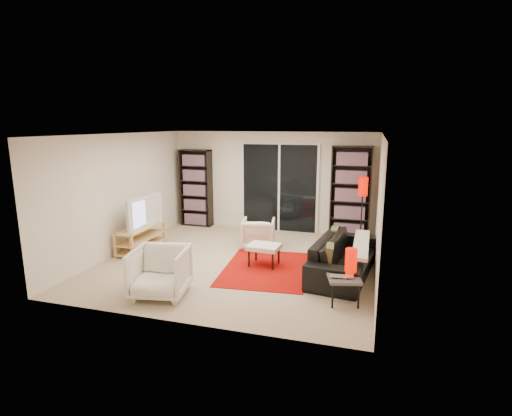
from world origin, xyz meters
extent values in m
plane|color=tan|center=(0.00, 0.00, 0.00)|extent=(5.00, 5.00, 0.00)
cube|color=silver|center=(0.00, 2.50, 1.20)|extent=(5.00, 0.02, 2.40)
cube|color=silver|center=(0.00, -2.50, 1.20)|extent=(5.00, 0.02, 2.40)
cube|color=silver|center=(-2.50, 0.00, 1.20)|extent=(0.02, 5.00, 2.40)
cube|color=silver|center=(2.50, 0.00, 1.20)|extent=(0.02, 5.00, 2.40)
cube|color=white|center=(0.00, 0.00, 2.40)|extent=(5.00, 5.00, 0.02)
cube|color=white|center=(0.20, 2.47, 1.05)|extent=(1.92, 0.06, 2.16)
cube|color=black|center=(0.20, 2.44, 1.05)|extent=(1.80, 0.02, 2.10)
cube|color=white|center=(0.20, 2.42, 1.05)|extent=(0.05, 0.02, 2.10)
cube|color=black|center=(-1.95, 2.34, 0.97)|extent=(0.80, 0.30, 1.95)
cube|color=brown|center=(-1.95, 2.32, 0.97)|extent=(0.70, 0.22, 1.85)
cube|color=black|center=(1.90, 2.34, 1.05)|extent=(0.90, 0.30, 2.10)
cube|color=brown|center=(1.90, 2.32, 1.05)|extent=(0.80, 0.22, 2.00)
cube|color=#E8C47A|center=(-2.20, 0.13, 0.48)|extent=(0.43, 1.34, 0.04)
cube|color=#E8C47A|center=(-2.20, 0.13, 0.25)|extent=(0.43, 1.34, 0.03)
cube|color=#E8C47A|center=(-2.20, 0.13, 0.06)|extent=(0.43, 1.34, 0.04)
cube|color=#E8C47A|center=(-2.39, -0.50, 0.25)|extent=(0.05, 0.05, 0.50)
cube|color=#E8C47A|center=(-2.39, 0.76, 0.25)|extent=(0.05, 0.05, 0.50)
cube|color=#E8C47A|center=(-2.02, -0.50, 0.25)|extent=(0.05, 0.05, 0.50)
cube|color=#E8C47A|center=(-2.02, 0.76, 0.25)|extent=(0.05, 0.05, 0.50)
imported|color=black|center=(-2.18, 0.13, 0.82)|extent=(0.24, 1.12, 0.64)
cube|color=#A90B05|center=(0.61, -0.24, 0.01)|extent=(1.68, 2.16, 0.01)
imported|color=black|center=(1.97, -0.06, 0.32)|extent=(1.14, 2.30, 0.65)
imported|color=white|center=(0.11, 0.95, 0.31)|extent=(0.78, 0.80, 0.62)
imported|color=white|center=(-0.65, -1.80, 0.38)|extent=(0.94, 0.96, 0.75)
cube|color=white|center=(0.52, -0.08, 0.36)|extent=(0.60, 0.50, 0.08)
cylinder|color=black|center=(0.28, -0.25, 0.16)|extent=(0.04, 0.04, 0.32)
cylinder|color=black|center=(0.30, 0.12, 0.16)|extent=(0.04, 0.04, 0.32)
cylinder|color=black|center=(0.73, -0.28, 0.16)|extent=(0.04, 0.04, 0.32)
cylinder|color=black|center=(0.76, 0.09, 0.16)|extent=(0.04, 0.04, 0.32)
cube|color=#49494E|center=(2.05, -1.27, 0.38)|extent=(0.56, 0.56, 0.04)
cylinder|color=black|center=(1.92, -1.49, 0.19)|extent=(0.03, 0.03, 0.38)
cylinder|color=black|center=(1.83, -1.14, 0.19)|extent=(0.03, 0.03, 0.38)
cylinder|color=black|center=(2.28, -1.40, 0.19)|extent=(0.03, 0.03, 0.38)
cylinder|color=black|center=(2.19, -1.05, 0.19)|extent=(0.03, 0.03, 0.38)
imported|color=silver|center=(2.03, -1.35, 0.41)|extent=(0.37, 0.27, 0.03)
cylinder|color=#EA0F00|center=(2.13, -1.13, 0.60)|extent=(0.18, 0.18, 0.39)
cylinder|color=black|center=(2.18, 1.80, 0.01)|extent=(0.22, 0.22, 0.03)
cylinder|color=black|center=(2.18, 1.80, 0.56)|extent=(0.03, 0.03, 1.11)
cylinder|color=#EA0F00|center=(2.18, 1.80, 1.28)|extent=(0.20, 0.20, 0.40)
camera|label=1|loc=(2.38, -6.88, 2.59)|focal=28.00mm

